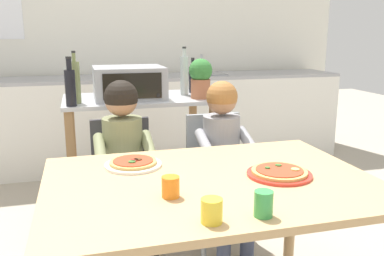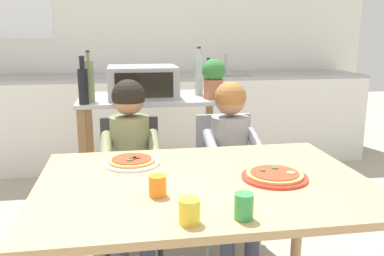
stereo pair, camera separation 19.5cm
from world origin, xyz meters
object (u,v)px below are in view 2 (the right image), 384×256
at_px(drinking_cup_yellow, 189,211).
at_px(pizza_plate_red_rimmed, 275,176).
at_px(bottle_tall_green_wine, 208,79).
at_px(child_in_olive_shirt, 130,151).
at_px(toaster_oven, 143,82).
at_px(bottle_clear_vinegar, 83,85).
at_px(bottle_squat_spirits, 199,75).
at_px(pizza_plate_white, 132,162).
at_px(dining_table, 204,200).
at_px(dining_chair_left, 131,176).
at_px(drinking_cup_green, 244,206).
at_px(child_in_grey_shirt, 232,149).
at_px(potted_herb_plant, 214,77).
at_px(dining_chair_right, 226,171).
at_px(drinking_cup_orange, 158,186).
at_px(kitchen_island_cart, 153,138).
at_px(bottle_slim_sauce, 89,81).

bearing_deg(drinking_cup_yellow, pizza_plate_red_rimmed, 39.90).
relative_size(bottle_tall_green_wine, child_in_olive_shirt, 0.24).
bearing_deg(toaster_oven, drinking_cup_yellow, -87.75).
xyz_separation_m(bottle_clear_vinegar, drinking_cup_yellow, (0.43, -1.38, -0.24)).
xyz_separation_m(bottle_squat_spirits, pizza_plate_white, (-0.50, -1.01, -0.29)).
distance_m(dining_table, dining_chair_left, 0.84).
relative_size(bottle_clear_vinegar, drinking_cup_green, 3.35).
distance_m(child_in_grey_shirt, pizza_plate_red_rimmed, 0.69).
height_order(bottle_squat_spirits, child_in_olive_shirt, bottle_squat_spirits).
relative_size(bottle_clear_vinegar, pizza_plate_red_rimmed, 1.07).
bearing_deg(drinking_cup_green, bottle_tall_green_wine, 82.18).
xyz_separation_m(potted_herb_plant, drinking_cup_green, (-0.22, -1.47, -0.26)).
height_order(pizza_plate_white, drinking_cup_green, drinking_cup_green).
distance_m(dining_chair_right, drinking_cup_orange, 1.07).
bearing_deg(kitchen_island_cart, dining_table, -84.44).
xyz_separation_m(kitchen_island_cart, pizza_plate_white, (-0.17, -0.99, 0.15)).
relative_size(drinking_cup_orange, drinking_cup_green, 0.89).
relative_size(bottle_clear_vinegar, drinking_cup_yellow, 3.66).
height_order(toaster_oven, drinking_cup_orange, toaster_oven).
relative_size(dining_table, child_in_olive_shirt, 1.30).
xyz_separation_m(potted_herb_plant, drinking_cup_yellow, (-0.40, -1.47, -0.26)).
relative_size(toaster_oven, dining_chair_left, 0.56).
bearing_deg(child_in_grey_shirt, bottle_tall_green_wine, 89.61).
xyz_separation_m(dining_table, drinking_cup_yellow, (-0.12, -0.38, 0.13)).
bearing_deg(child_in_grey_shirt, pizza_plate_red_rimmed, -89.98).
bearing_deg(kitchen_island_cart, pizza_plate_white, -99.60).
bearing_deg(drinking_cup_green, dining_table, 98.48).
distance_m(potted_herb_plant, drinking_cup_yellow, 1.55).
bearing_deg(bottle_clear_vinegar, bottle_slim_sauce, 73.81).
height_order(toaster_oven, child_in_olive_shirt, toaster_oven).
distance_m(dining_table, child_in_grey_shirt, 0.71).
height_order(potted_herb_plant, drinking_cup_green, potted_herb_plant).
bearing_deg(drinking_cup_yellow, dining_table, 72.31).
xyz_separation_m(child_in_grey_shirt, pizza_plate_red_rimmed, (0.00, -0.68, 0.08)).
relative_size(dining_chair_right, pizza_plate_red_rimmed, 2.96).
height_order(dining_table, pizza_plate_red_rimmed, pizza_plate_red_rimmed).
relative_size(kitchen_island_cart, drinking_cup_green, 11.35).
bearing_deg(potted_herb_plant, dining_table, -104.18).
relative_size(toaster_oven, bottle_tall_green_wine, 1.81).
distance_m(dining_chair_left, child_in_olive_shirt, 0.22).
relative_size(kitchen_island_cart, bottle_clear_vinegar, 3.38).
distance_m(child_in_olive_shirt, drinking_cup_orange, 0.80).
xyz_separation_m(bottle_slim_sauce, drinking_cup_green, (0.58, -1.48, -0.25)).
height_order(bottle_clear_vinegar, potted_herb_plant, bottle_clear_vinegar).
bearing_deg(drinking_cup_green, dining_chair_left, 106.67).
distance_m(bottle_tall_green_wine, pizza_plate_red_rimmed, 1.42).
bearing_deg(pizza_plate_red_rimmed, bottle_clear_vinegar, 129.19).
distance_m(bottle_squat_spirits, pizza_plate_white, 1.16).
height_order(pizza_plate_red_rimmed, drinking_cup_green, drinking_cup_green).
height_order(dining_chair_right, drinking_cup_orange, dining_chair_right).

